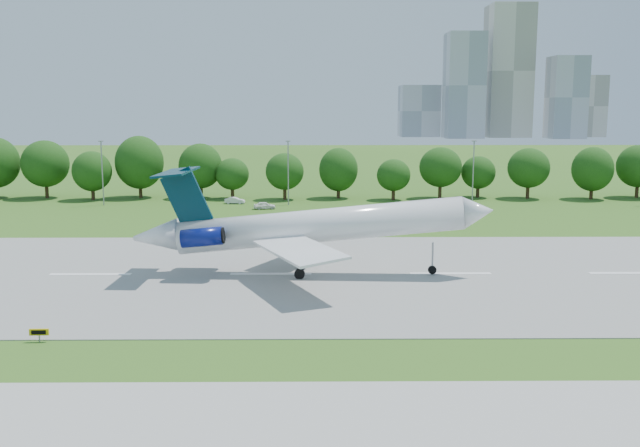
# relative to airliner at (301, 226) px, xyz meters

# --- Properties ---
(ground) EXTENTS (600.00, 600.00, 0.00)m
(ground) POSITION_rel_airliner_xyz_m (16.58, -25.07, -5.48)
(ground) COLOR #305B17
(ground) RESTS_ON ground
(runway) EXTENTS (400.00, 45.00, 0.08)m
(runway) POSITION_rel_airliner_xyz_m (16.58, -0.07, -5.44)
(runway) COLOR gray
(runway) RESTS_ON ground
(tree_line) EXTENTS (288.40, 8.40, 10.40)m
(tree_line) POSITION_rel_airliner_xyz_m (16.58, 66.93, 0.71)
(tree_line) COLOR #382314
(tree_line) RESTS_ON ground
(light_poles) EXTENTS (175.90, 0.25, 12.19)m
(light_poles) POSITION_rel_airliner_xyz_m (14.08, 56.93, 0.86)
(light_poles) COLOR gray
(light_poles) RESTS_ON ground
(skyline) EXTENTS (127.00, 52.00, 80.00)m
(skyline) POSITION_rel_airliner_xyz_m (116.74, 365.54, 24.98)
(skyline) COLOR #B2B2B7
(skyline) RESTS_ON ground
(airliner) EXTENTS (39.96, 29.00, 11.99)m
(airliner) POSITION_rel_airliner_xyz_m (0.00, 0.00, 0.00)
(airliner) COLOR white
(airliner) RESTS_ON ground
(taxi_sign_left) EXTENTS (1.53, 0.24, 1.07)m
(taxi_sign_left) POSITION_rel_airliner_xyz_m (-20.40, -22.88, -4.69)
(taxi_sign_left) COLOR gray
(taxi_sign_left) RESTS_ON ground
(service_vehicle_a) EXTENTS (3.93, 1.69, 1.26)m
(service_vehicle_a) POSITION_rel_airliner_xyz_m (-13.82, 58.94, -4.85)
(service_vehicle_a) COLOR silver
(service_vehicle_a) RESTS_ON ground
(service_vehicle_b) EXTENTS (4.18, 2.22, 1.35)m
(service_vehicle_b) POSITION_rel_airliner_xyz_m (-7.58, 51.52, -4.80)
(service_vehicle_b) COLOR white
(service_vehicle_b) RESTS_ON ground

